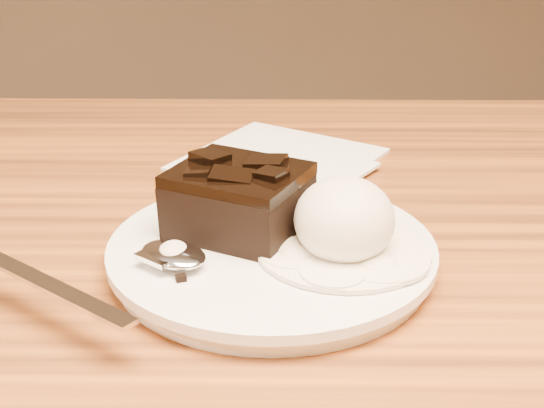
{
  "coord_description": "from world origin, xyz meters",
  "views": [
    {
      "loc": [
        0.01,
        -0.41,
        0.99
      ],
      "look_at": [
        0.01,
        0.04,
        0.79
      ],
      "focal_mm": 52.32,
      "sensor_mm": 36.0,
      "label": 1
    }
  ],
  "objects_px": {
    "plate": "(272,256)",
    "brownie": "(239,205)",
    "spoon": "(174,257)",
    "napkin": "(279,158)",
    "ice_cream_scoop": "(344,220)"
  },
  "relations": [
    {
      "from": "plate",
      "to": "brownie",
      "type": "xyz_separation_m",
      "value": [
        -0.02,
        0.02,
        0.03
      ]
    },
    {
      "from": "spoon",
      "to": "plate",
      "type": "bearing_deg",
      "value": -27.3
    },
    {
      "from": "spoon",
      "to": "napkin",
      "type": "relative_size",
      "value": 1.24
    },
    {
      "from": "plate",
      "to": "ice_cream_scoop",
      "type": "bearing_deg",
      "value": -12.42
    },
    {
      "from": "ice_cream_scoop",
      "to": "spoon",
      "type": "bearing_deg",
      "value": -170.12
    },
    {
      "from": "spoon",
      "to": "napkin",
      "type": "bearing_deg",
      "value": 21.47
    },
    {
      "from": "ice_cream_scoop",
      "to": "spoon",
      "type": "relative_size",
      "value": 0.37
    },
    {
      "from": "plate",
      "to": "brownie",
      "type": "height_order",
      "value": "brownie"
    },
    {
      "from": "ice_cream_scoop",
      "to": "spoon",
      "type": "xyz_separation_m",
      "value": [
        -0.1,
        -0.02,
        -0.02
      ]
    },
    {
      "from": "plate",
      "to": "napkin",
      "type": "distance_m",
      "value": 0.19
    },
    {
      "from": "plate",
      "to": "spoon",
      "type": "xyz_separation_m",
      "value": [
        -0.06,
        -0.03,
        0.01
      ]
    },
    {
      "from": "brownie",
      "to": "spoon",
      "type": "distance_m",
      "value": 0.06
    },
    {
      "from": "ice_cream_scoop",
      "to": "napkin",
      "type": "distance_m",
      "value": 0.21
    },
    {
      "from": "brownie",
      "to": "spoon",
      "type": "bearing_deg",
      "value": -128.31
    },
    {
      "from": "plate",
      "to": "spoon",
      "type": "distance_m",
      "value": 0.07
    }
  ]
}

